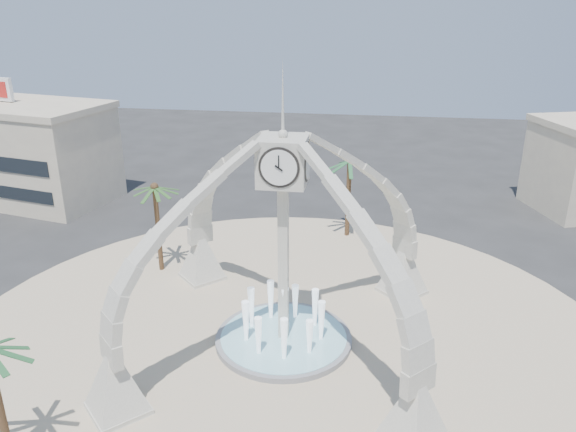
# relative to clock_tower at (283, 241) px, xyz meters

# --- Properties ---
(ground) EXTENTS (140.00, 140.00, 0.00)m
(ground) POSITION_rel_clock_tower_xyz_m (0.00, 0.00, -6.49)
(ground) COLOR #282828
(ground) RESTS_ON ground
(plaza) EXTENTS (40.00, 40.00, 0.06)m
(plaza) POSITION_rel_clock_tower_xyz_m (0.00, 0.00, -6.46)
(plaza) COLOR tan
(plaza) RESTS_ON ground
(clock_tower) EXTENTS (17.94, 17.94, 16.30)m
(clock_tower) POSITION_rel_clock_tower_xyz_m (0.00, 0.00, 0.00)
(clock_tower) COLOR beige
(clock_tower) RESTS_ON ground
(fountain) EXTENTS (8.00, 8.00, 3.62)m
(fountain) POSITION_rel_clock_tower_xyz_m (0.00, 0.00, -6.20)
(fountain) COLOR gray
(fountain) RESTS_ON ground
(building_nw) EXTENTS (23.75, 13.73, 11.90)m
(building_nw) POSITION_rel_clock_tower_xyz_m (-32.00, 22.00, -1.66)
(building_nw) COLOR #B8A88F
(building_nw) RESTS_ON ground
(palm_west) EXTENTS (4.46, 4.46, 7.21)m
(palm_west) POSITION_rel_clock_tower_xyz_m (-10.48, 7.93, -0.10)
(palm_west) COLOR brown
(palm_west) RESTS_ON ground
(palm_north) EXTENTS (4.26, 4.26, 7.38)m
(palm_north) POSITION_rel_clock_tower_xyz_m (2.82, 16.52, 0.01)
(palm_north) COLOR brown
(palm_north) RESTS_ON ground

